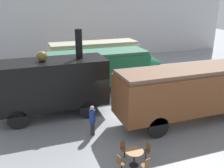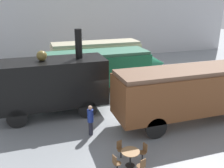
# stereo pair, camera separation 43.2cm
# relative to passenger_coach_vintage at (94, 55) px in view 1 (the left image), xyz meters

# --- Properties ---
(ground_plane) EXTENTS (80.00, 80.00, 0.00)m
(ground_plane) POSITION_rel_passenger_coach_vintage_xyz_m (-1.23, -8.78, -1.93)
(ground_plane) COLOR gray
(backdrop_wall) EXTENTS (44.00, 0.15, 9.00)m
(backdrop_wall) POSITION_rel_passenger_coach_vintage_xyz_m (-1.23, 7.07, 2.57)
(backdrop_wall) COLOR silver
(backdrop_wall) RESTS_ON ground_plane
(passenger_coach_vintage) EXTENTS (8.63, 2.59, 3.26)m
(passenger_coach_vintage) POSITION_rel_passenger_coach_vintage_xyz_m (0.00, 0.00, 0.00)
(passenger_coach_vintage) COLOR beige
(passenger_coach_vintage) RESTS_ON ground_plane
(streamlined_locomotive) EXTENTS (10.72, 2.88, 3.25)m
(streamlined_locomotive) POSITION_rel_passenger_coach_vintage_xyz_m (-0.52, -4.44, -0.02)
(streamlined_locomotive) COLOR #196B47
(streamlined_locomotive) RESTS_ON ground_plane
(steam_locomotive) EXTENTS (7.06, 2.60, 5.53)m
(steam_locomotive) POSITION_rel_passenger_coach_vintage_xyz_m (-5.09, -8.02, 0.32)
(steam_locomotive) COLOR black
(steam_locomotive) RESTS_ON ground_plane
(passenger_coach_wooden) EXTENTS (9.15, 2.62, 3.45)m
(passenger_coach_wooden) POSITION_rel_passenger_coach_vintage_xyz_m (2.76, -11.61, 0.18)
(passenger_coach_wooden) COLOR brown
(passenger_coach_wooden) RESTS_ON ground_plane
(cafe_table_near) EXTENTS (0.86, 0.86, 0.78)m
(cafe_table_near) POSITION_rel_passenger_coach_vintage_xyz_m (-2.21, -14.60, -1.32)
(cafe_table_near) COLOR black
(cafe_table_near) RESTS_ON ground_plane
(cafe_chair_0) EXTENTS (0.37, 0.39, 0.87)m
(cafe_chair_0) POSITION_rel_passenger_coach_vintage_xyz_m (-2.43, -13.83, -1.42)
(cafe_chair_0) COLOR black
(cafe_chair_0) RESTS_ON ground_plane
(cafe_chair_1) EXTENTS (0.39, 0.37, 0.87)m
(cafe_chair_1) POSITION_rel_passenger_coach_vintage_xyz_m (-2.98, -14.82, -1.42)
(cafe_chair_1) COLOR black
(cafe_chair_1) RESTS_ON ground_plane
(cafe_chair_2) EXTENTS (0.37, 0.39, 0.87)m
(cafe_chair_2) POSITION_rel_passenger_coach_vintage_xyz_m (-1.99, -15.37, -1.42)
(cafe_chair_2) COLOR black
(cafe_chair_2) RESTS_ON ground_plane
(cafe_chair_3) EXTENTS (0.39, 0.37, 0.87)m
(cafe_chair_3) POSITION_rel_passenger_coach_vintage_xyz_m (-1.44, -14.38, -1.42)
(cafe_chair_3) COLOR black
(cafe_chair_3) RESTS_ON ground_plane
(visitor_person) EXTENTS (0.34, 0.34, 1.79)m
(visitor_person) POSITION_rel_passenger_coach_vintage_xyz_m (-3.29, -11.35, -0.95)
(visitor_person) COLOR #262633
(visitor_person) RESTS_ON ground_plane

